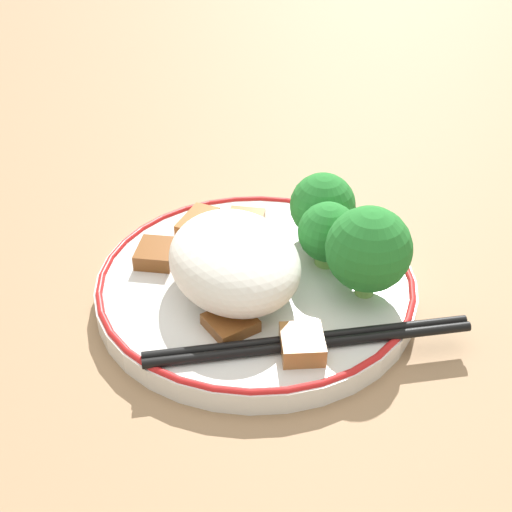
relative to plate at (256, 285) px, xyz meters
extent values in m
plane|color=#9E7A56|center=(0.00, 0.00, -0.01)|extent=(3.00, 3.00, 0.00)
cylinder|color=white|center=(0.00, 0.00, 0.00)|extent=(0.23, 0.23, 0.02)
torus|color=red|center=(0.00, 0.00, 0.01)|extent=(0.23, 0.23, 0.00)
ellipsoid|color=white|center=(-0.01, 0.02, 0.03)|extent=(0.11, 0.09, 0.05)
cylinder|color=#7FB756|center=(-0.04, -0.06, 0.01)|extent=(0.01, 0.01, 0.02)
sphere|color=#267A2D|center=(-0.04, -0.06, 0.04)|extent=(0.06, 0.06, 0.06)
cylinder|color=#7FB756|center=(0.00, -0.06, 0.01)|extent=(0.02, 0.02, 0.01)
sphere|color=#267A2D|center=(0.00, -0.06, 0.03)|extent=(0.04, 0.04, 0.04)
cylinder|color=#7FB756|center=(0.03, -0.07, 0.01)|extent=(0.02, 0.02, 0.01)
sphere|color=#267A2D|center=(0.03, -0.07, 0.04)|extent=(0.05, 0.05, 0.05)
cube|color=#995B28|center=(0.08, 0.02, 0.01)|extent=(0.04, 0.04, 0.01)
cube|color=brown|center=(-0.04, 0.03, 0.01)|extent=(0.03, 0.04, 0.01)
cube|color=#995B28|center=(0.07, -0.02, 0.01)|extent=(0.04, 0.04, 0.01)
cube|color=brown|center=(0.03, -0.01, 0.01)|extent=(0.04, 0.04, 0.01)
cube|color=brown|center=(0.05, 0.06, 0.01)|extent=(0.04, 0.04, 0.01)
cube|color=#9E6633|center=(0.04, 0.03, 0.01)|extent=(0.03, 0.03, 0.01)
cube|color=#9E6633|center=(-0.08, 0.00, 0.01)|extent=(0.04, 0.03, 0.01)
cylinder|color=black|center=(-0.08, -0.01, 0.01)|extent=(0.05, 0.21, 0.01)
cylinder|color=black|center=(-0.07, -0.01, 0.01)|extent=(0.05, 0.21, 0.01)
camera|label=1|loc=(-0.38, 0.14, 0.32)|focal=50.00mm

